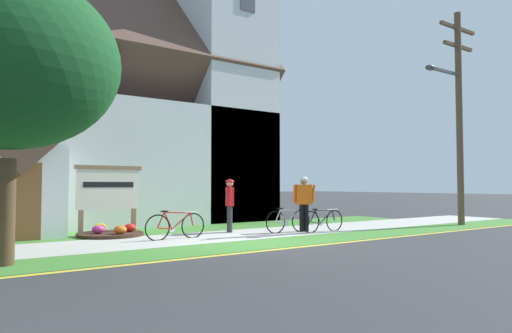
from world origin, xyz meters
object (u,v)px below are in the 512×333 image
church_sign (108,190)px  utility_pole (458,106)px  bicycle_green (175,226)px  bicycle_orange (288,221)px  bicycle_yellow (323,220)px  cyclist_in_white_jersey (230,201)px  roadside_conifer (210,133)px  verge_sapling (9,62)px  cyclist_in_blue_jersey (304,199)px

church_sign → utility_pole: utility_pole is taller
church_sign → utility_pole: 12.89m
bicycle_green → bicycle_orange: bearing=-5.8°
church_sign → bicycle_yellow: (5.93, -2.89, -0.99)m
bicycle_green → utility_pole: 11.54m
cyclist_in_white_jersey → roadside_conifer: bearing=65.8°
roadside_conifer → bicycle_yellow: bearing=-94.6°
roadside_conifer → verge_sapling: roadside_conifer is taller
utility_pole → bicycle_orange: bearing=166.9°
cyclist_in_white_jersey → roadside_conifer: 8.49m
church_sign → bicycle_orange: bearing=-26.1°
utility_pole → bicycle_green: bearing=169.4°
bicycle_orange → utility_pole: bearing=-13.1°
bicycle_yellow → cyclist_in_blue_jersey: size_ratio=0.97×
cyclist_in_white_jersey → roadside_conifer: roadside_conifer is taller
roadside_conifer → verge_sapling: 13.74m
utility_pole → roadside_conifer: 11.16m
utility_pole → roadside_conifer: utility_pole is taller
bicycle_yellow → bicycle_green: bicycle_green is taller
bicycle_orange → cyclist_in_blue_jersey: bearing=-13.1°
bicycle_yellow → cyclist_in_white_jersey: cyclist_in_white_jersey is taller
bicycle_green → cyclist_in_blue_jersey: 4.30m
bicycle_yellow → cyclist_in_white_jersey: (-2.54, 1.52, 0.62)m
bicycle_yellow → bicycle_green: size_ratio=0.96×
bicycle_green → roadside_conifer: bearing=55.6°
bicycle_yellow → verge_sapling: size_ratio=0.31×
bicycle_green → cyclist_in_blue_jersey: cyclist_in_blue_jersey is taller
bicycle_orange → cyclist_in_blue_jersey: (0.54, -0.13, 0.68)m
cyclist_in_white_jersey → bicycle_green: bearing=-162.7°
bicycle_green → cyclist_in_white_jersey: 2.33m
bicycle_orange → utility_pole: 8.21m
bicycle_orange → roadside_conifer: (1.72, 8.25, 3.70)m
bicycle_yellow → cyclist_in_white_jersey: bearing=149.0°
cyclist_in_white_jersey → utility_pole: size_ratio=0.21×
roadside_conifer → verge_sapling: bearing=-134.7°
church_sign → bicycle_yellow: bearing=-26.0°
verge_sapling → cyclist_in_white_jersey: bearing=21.7°
cyclist_in_white_jersey → cyclist_in_blue_jersey: 2.38m
cyclist_in_white_jersey → verge_sapling: 7.45m
bicycle_green → verge_sapling: 5.79m
bicycle_yellow → bicycle_green: bearing=169.6°
cyclist_in_white_jersey → church_sign: bearing=158.0°
bicycle_orange → cyclist_in_blue_jersey: size_ratio=0.97×
roadside_conifer → cyclist_in_white_jersey: bearing=-114.2°
bicycle_green → bicycle_yellow: bearing=-10.4°
bicycle_green → verge_sapling: verge_sapling is taller
bicycle_yellow → roadside_conifer: roadside_conifer is taller
bicycle_yellow → roadside_conifer: (0.71, 8.74, 3.70)m
bicycle_orange → verge_sapling: size_ratio=0.31×
church_sign → roadside_conifer: bearing=41.4°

